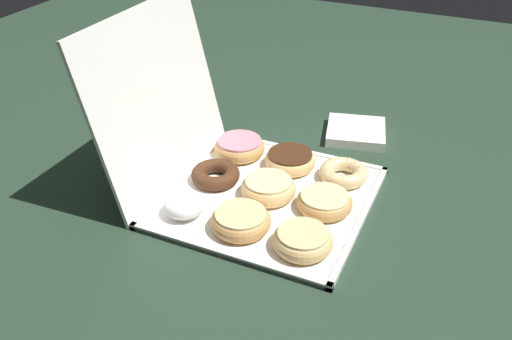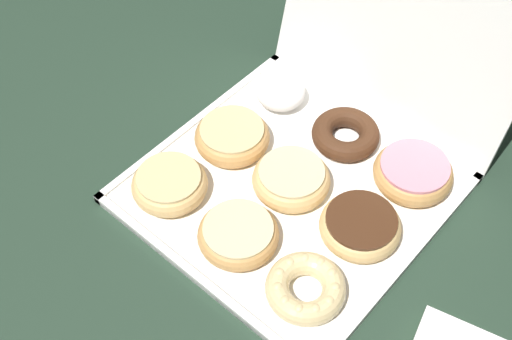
{
  "view_description": "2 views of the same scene",
  "coord_description": "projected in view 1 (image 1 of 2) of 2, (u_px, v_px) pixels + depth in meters",
  "views": [
    {
      "loc": [
        -0.89,
        -0.38,
        0.7
      ],
      "look_at": [
        0.02,
        0.04,
        0.05
      ],
      "focal_mm": 38.85,
      "sensor_mm": 36.0,
      "label": 1
    },
    {
      "loc": [
        0.36,
        -0.49,
        0.81
      ],
      "look_at": [
        -0.05,
        -0.02,
        0.03
      ],
      "focal_mm": 46.25,
      "sensor_mm": 36.0,
      "label": 2
    }
  ],
  "objects": [
    {
      "name": "ground_plane",
      "position": [
        268.0,
        200.0,
        1.19
      ],
      "size": [
        3.0,
        3.0,
        0.0
      ],
      "primitive_type": "plane",
      "color": "#233828"
    },
    {
      "name": "donut_box",
      "position": [
        268.0,
        198.0,
        1.19
      ],
      "size": [
        0.42,
        0.42,
        0.01
      ],
      "color": "white",
      "rests_on": "ground"
    },
    {
      "name": "box_lid_open",
      "position": [
        158.0,
        99.0,
        1.18
      ],
      "size": [
        0.42,
        0.1,
        0.38
      ],
      "primitive_type": "cube",
      "rotation": [
        1.34,
        0.0,
        0.0
      ],
      "color": "white",
      "rests_on": "ground"
    },
    {
      "name": "glazed_ring_donut_0",
      "position": [
        303.0,
        240.0,
        1.03
      ],
      "size": [
        0.11,
        0.11,
        0.04
      ],
      "color": "#E5B770",
      "rests_on": "donut_box"
    },
    {
      "name": "glazed_ring_donut_1",
      "position": [
        324.0,
        202.0,
        1.14
      ],
      "size": [
        0.12,
        0.12,
        0.03
      ],
      "color": "tan",
      "rests_on": "donut_box"
    },
    {
      "name": "cruller_donut_2",
      "position": [
        343.0,
        173.0,
        1.23
      ],
      "size": [
        0.11,
        0.11,
        0.03
      ],
      "color": "#EACC8C",
      "rests_on": "donut_box"
    },
    {
      "name": "glazed_ring_donut_3",
      "position": [
        241.0,
        220.0,
        1.08
      ],
      "size": [
        0.12,
        0.12,
        0.04
      ],
      "color": "tan",
      "rests_on": "donut_box"
    },
    {
      "name": "glazed_ring_donut_4",
      "position": [
        269.0,
        188.0,
        1.17
      ],
      "size": [
        0.12,
        0.12,
        0.04
      ],
      "color": "#E5B770",
      "rests_on": "donut_box"
    },
    {
      "name": "chocolate_frosted_donut_5",
      "position": [
        289.0,
        160.0,
        1.27
      ],
      "size": [
        0.12,
        0.12,
        0.04
      ],
      "color": "#E5B770",
      "rests_on": "donut_box"
    },
    {
      "name": "powdered_filled_donut_6",
      "position": [
        184.0,
        205.0,
        1.12
      ],
      "size": [
        0.08,
        0.08,
        0.05
      ],
      "color": "white",
      "rests_on": "donut_box"
    },
    {
      "name": "chocolate_cake_ring_donut_7",
      "position": [
        216.0,
        175.0,
        1.23
      ],
      "size": [
        0.11,
        0.11,
        0.03
      ],
      "color": "#472816",
      "rests_on": "donut_box"
    },
    {
      "name": "pink_frosted_donut_8",
      "position": [
        240.0,
        147.0,
        1.32
      ],
      "size": [
        0.12,
        0.12,
        0.04
      ],
      "color": "tan",
      "rests_on": "donut_box"
    },
    {
      "name": "napkin_stack",
      "position": [
        356.0,
        132.0,
        1.42
      ],
      "size": [
        0.18,
        0.18,
        0.02
      ],
      "primitive_type": "cube",
      "rotation": [
        0.0,
        0.0,
        0.24
      ],
      "color": "white",
      "rests_on": "ground"
    }
  ]
}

